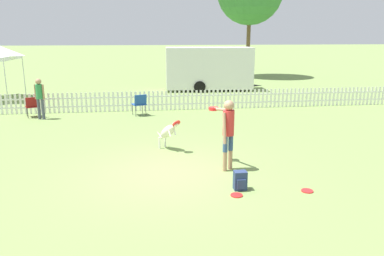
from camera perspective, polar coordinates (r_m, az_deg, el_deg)
The scene contains 11 objects.
ground_plane at distance 9.19m, azimuth -3.42°, elevation -6.93°, with size 240.00×240.00×0.00m, color olive.
handler_person at distance 9.16m, azimuth 5.39°, elevation 0.31°, with size 0.55×1.15×1.77m.
leaping_dog at distance 10.89m, azimuth -3.67°, elevation -0.54°, with size 0.73×0.95×0.96m.
frisbee_near_handler at distance 8.02m, azimuth 6.81°, elevation -10.13°, with size 0.26×0.26×0.02m.
frisbee_near_dog at distance 8.55m, azimuth 17.15°, elevation -9.14°, with size 0.26×0.26×0.02m.
backpack_on_grass at distance 8.26m, azimuth 7.36°, elevation -7.96°, with size 0.28×0.25×0.42m.
picket_fence at distance 16.75m, azimuth -5.56°, elevation 4.16°, with size 27.53×0.04×0.87m.
folding_chair_blue_left at distance 16.57m, azimuth -23.15°, elevation 3.23°, with size 0.65×0.66×0.85m.
folding_chair_center at distance 15.71m, azimuth -7.98°, elevation 3.82°, with size 0.66×0.67×0.90m.
spectator_standing at distance 15.98m, azimuth -22.21°, elevation 4.70°, with size 0.40×0.27×1.63m.
equipment_trailer at distance 22.88m, azimuth 2.55°, elevation 9.15°, with size 5.97×2.37×2.57m.
Camera 1 is at (-0.62, -8.56, 3.28)m, focal length 35.00 mm.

